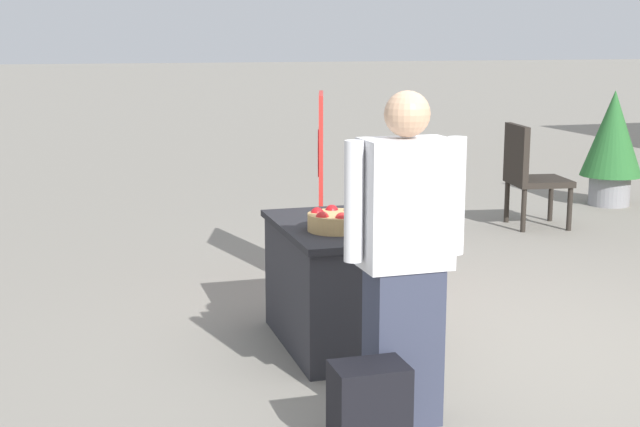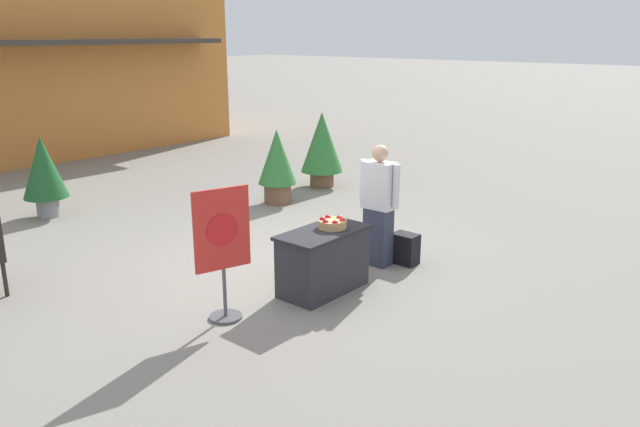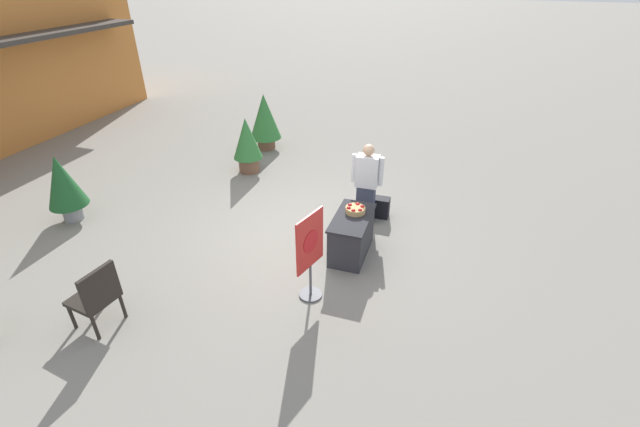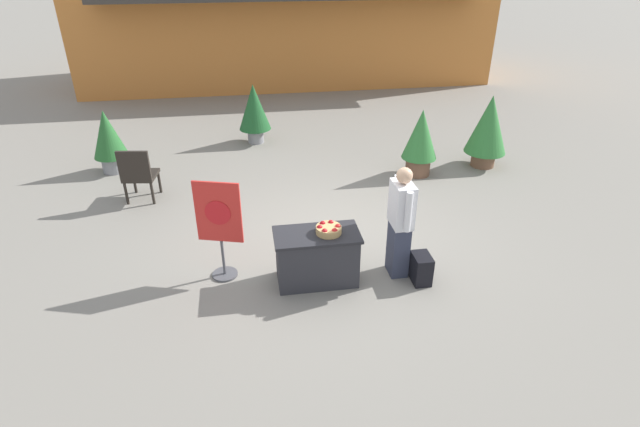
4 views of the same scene
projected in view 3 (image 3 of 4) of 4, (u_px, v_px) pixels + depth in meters
ground_plane at (305, 235)px, 8.16m from camera, size 120.00×120.00×0.00m
display_table at (351, 235)px, 7.47m from camera, size 1.16×0.61×0.76m
apple_basket at (355, 209)px, 7.37m from camera, size 0.34×0.34×0.13m
person_visitor at (367, 184)px, 8.19m from camera, size 0.27×0.61×1.63m
backpack at (381, 207)px, 8.65m from camera, size 0.24×0.34×0.42m
poster_board at (310, 253)px, 6.28m from camera, size 0.62×0.36×1.47m
patio_chair at (97, 295)px, 5.87m from camera, size 0.62×0.62×1.02m
potted_plant_far_left at (265, 118)px, 11.48m from camera, size 0.85×0.85×1.51m
potted_plant_near_left at (63, 183)px, 8.26m from camera, size 0.73×0.73×1.37m
potted_plant_near_right at (247, 142)px, 10.24m from camera, size 0.70×0.70×1.35m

